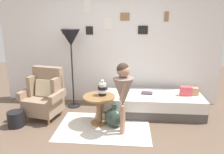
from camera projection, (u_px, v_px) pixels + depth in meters
ground_plane at (97, 148)px, 3.27m from camera, size 12.00×12.00×0.00m
gallery_wall at (109, 45)px, 4.79m from camera, size 4.80×0.12×2.60m
rug at (104, 127)px, 3.88m from camera, size 1.61×1.11×0.01m
armchair at (45, 95)px, 4.20m from camera, size 0.84×0.70×0.97m
daybed at (153, 104)px, 4.41m from camera, size 1.90×0.80×0.40m
pillow_head at (193, 91)px, 4.32m from camera, size 0.19×0.12×0.15m
pillow_mid at (186, 91)px, 4.29m from camera, size 0.22×0.12×0.18m
side_table at (99, 104)px, 3.93m from camera, size 0.58×0.58×0.54m
vase_striped at (102, 89)px, 3.90m from camera, size 0.17×0.17×0.28m
floor_lamp at (71, 41)px, 4.43m from camera, size 0.39×0.39×1.66m
person_child at (123, 89)px, 3.50m from camera, size 0.34×0.34×1.21m
book_on_daybed at (147, 93)px, 4.40m from camera, size 0.24×0.19×0.03m
demijohn_near at (114, 117)px, 3.89m from camera, size 0.34×0.34×0.43m
magazine_basket at (16, 119)px, 3.89m from camera, size 0.28×0.28×0.28m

